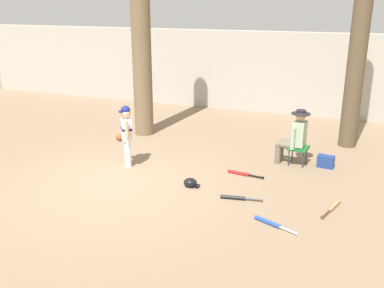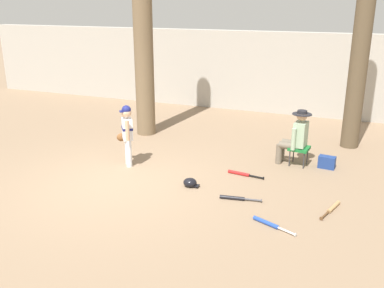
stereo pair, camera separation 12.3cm
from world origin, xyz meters
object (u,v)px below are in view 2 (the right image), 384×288
object	(u,v)px
seated_spectator	(296,136)
bat_black_composite	(236,198)
batting_helmet_black	(190,183)
handbag_beside_stool	(327,162)
bat_wood_tan	(332,208)
young_ballplayer	(127,131)
bat_blue_youth	(269,224)
tree_behind_spectator	(361,42)
tree_near_player	(143,28)
folding_stool	(299,149)
bat_red_barrel	(242,174)

from	to	relation	value
seated_spectator	bat_black_composite	size ratio (longest dim) A/B	1.62
bat_black_composite	batting_helmet_black	bearing A→B (deg)	166.00
handbag_beside_stool	bat_wood_tan	xyz separation A→B (m)	(0.28, -1.94, -0.10)
young_ballplayer	seated_spectator	distance (m)	3.54
young_ballplayer	handbag_beside_stool	xyz separation A→B (m)	(3.95, 1.38, -0.61)
seated_spectator	bat_blue_youth	size ratio (longest dim) A/B	1.63
tree_behind_spectator	bat_blue_youth	world-z (taller)	tree_behind_spectator
handbag_beside_stool	seated_spectator	bearing A→B (deg)	-176.87
bat_wood_tan	batting_helmet_black	xyz separation A→B (m)	(-2.58, 0.00, 0.04)
bat_black_composite	bat_wood_tan	distance (m)	1.63
tree_behind_spectator	bat_wood_tan	xyz separation A→B (m)	(-0.09, -3.62, -2.43)
bat_wood_tan	bat_blue_youth	bearing A→B (deg)	-133.24
tree_behind_spectator	tree_near_player	bearing A→B (deg)	-170.27
folding_stool	bat_red_barrel	bearing A→B (deg)	-134.08
young_ballplayer	bat_red_barrel	distance (m)	2.53
tree_near_player	bat_wood_tan	xyz separation A→B (m)	(4.94, -2.76, -2.67)
tree_near_player	bat_red_barrel	distance (m)	4.51
bat_black_composite	folding_stool	bearing A→B (deg)	70.36
tree_behind_spectator	seated_spectator	distance (m)	2.71
young_ballplayer	seated_spectator	xyz separation A→B (m)	(3.27, 1.34, -0.10)
seated_spectator	bat_blue_youth	xyz separation A→B (m)	(0.09, -2.83, -0.61)
bat_black_composite	bat_red_barrel	world-z (taller)	same
bat_red_barrel	bat_blue_youth	world-z (taller)	same
tree_near_player	young_ballplayer	distance (m)	3.03
folding_stool	bat_black_composite	distance (m)	2.28
tree_behind_spectator	bat_wood_tan	bearing A→B (deg)	-91.35
folding_stool	seated_spectator	xyz separation A→B (m)	(-0.10, 0.01, 0.28)
tree_behind_spectator	bat_red_barrel	distance (m)	4.12
batting_helmet_black	bat_red_barrel	bearing A→B (deg)	49.70
tree_near_player	folding_stool	world-z (taller)	tree_near_player
bat_black_composite	bat_blue_youth	distance (m)	1.02
young_ballplayer	seated_spectator	world-z (taller)	young_ballplayer
seated_spectator	batting_helmet_black	bearing A→B (deg)	-130.53
young_ballplayer	bat_black_composite	distance (m)	2.82
young_ballplayer	tree_behind_spectator	bearing A→B (deg)	35.34
folding_stool	bat_red_barrel	distance (m)	1.43
bat_black_composite	tree_behind_spectator	bearing A→B (deg)	66.17
young_ballplayer	batting_helmet_black	bearing A→B (deg)	-18.61
handbag_beside_stool	bat_blue_youth	distance (m)	2.93
bat_black_composite	bat_blue_youth	bearing A→B (deg)	-42.74
handbag_beside_stool	bat_wood_tan	size ratio (longest dim) A/B	0.46
tree_behind_spectator	young_ballplayer	distance (m)	5.56
tree_near_player	handbag_beside_stool	distance (m)	5.39
tree_near_player	young_ballplayer	xyz separation A→B (m)	(0.71, -2.20, -1.96)
bat_wood_tan	batting_helmet_black	world-z (taller)	batting_helmet_black
tree_behind_spectator	folding_stool	bearing A→B (deg)	-118.63
tree_near_player	young_ballplayer	world-z (taller)	tree_near_player
young_ballplayer	seated_spectator	bearing A→B (deg)	22.29
bat_black_composite	bat_red_barrel	distance (m)	1.15
tree_near_player	handbag_beside_stool	xyz separation A→B (m)	(4.66, -0.82, -2.58)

